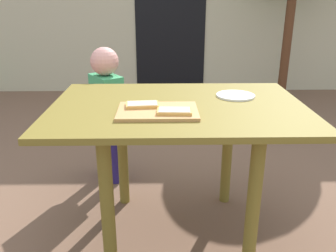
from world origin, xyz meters
name	(u,v)px	position (x,y,z in m)	size (l,w,h in m)	color
ground_plane	(177,232)	(0.00, 0.00, 0.00)	(16.00, 16.00, 0.00)	brown
house_door	(170,14)	(0.04, 3.08, 1.00)	(0.90, 0.02, 2.00)	black
dining_table	(178,126)	(0.00, 0.00, 0.63)	(1.23, 0.85, 0.74)	olive
cutting_board	(158,111)	(-0.10, -0.13, 0.75)	(0.36, 0.25, 0.02)	tan
pizza_slice_far_left	(142,105)	(-0.17, -0.08, 0.77)	(0.16, 0.10, 0.02)	#E4A74F
pizza_slice_near_right	(174,111)	(-0.02, -0.18, 0.77)	(0.16, 0.10, 0.02)	#E4A74F
plate_white_right	(235,95)	(0.31, 0.14, 0.75)	(0.20, 0.20, 0.01)	white
child_left	(107,106)	(-0.45, 0.64, 0.54)	(0.25, 0.28, 0.93)	navy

